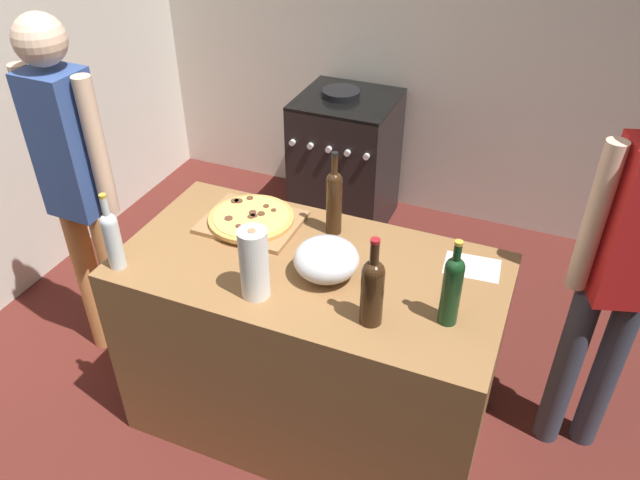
{
  "coord_description": "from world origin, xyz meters",
  "views": [
    {
      "loc": [
        0.84,
        -0.97,
        2.35
      ],
      "look_at": [
        0.07,
        0.88,
        0.94
      ],
      "focal_mm": 35.06,
      "sensor_mm": 36.0,
      "label": 1
    }
  ],
  "objects_px": {
    "stove": "(345,161)",
    "pizza": "(251,218)",
    "wine_bottle_green": "(334,199)",
    "mixing_bowl": "(326,259)",
    "wine_bottle_dark": "(452,287)",
    "wine_bottle_clear": "(372,288)",
    "wine_bottle_amber": "(112,237)",
    "paper_towel_roll": "(254,264)",
    "person_in_red": "(622,266)",
    "person_in_stripes": "(76,180)"
  },
  "relations": [
    {
      "from": "stove",
      "to": "pizza",
      "type": "bearing_deg",
      "value": -85.47
    },
    {
      "from": "wine_bottle_green",
      "to": "stove",
      "type": "distance_m",
      "value": 1.57
    },
    {
      "from": "mixing_bowl",
      "to": "wine_bottle_dark",
      "type": "bearing_deg",
      "value": -8.42
    },
    {
      "from": "wine_bottle_clear",
      "to": "wine_bottle_dark",
      "type": "bearing_deg",
      "value": 22.87
    },
    {
      "from": "wine_bottle_amber",
      "to": "mixing_bowl",
      "type": "bearing_deg",
      "value": 18.25
    },
    {
      "from": "wine_bottle_dark",
      "to": "stove",
      "type": "relative_size",
      "value": 0.37
    },
    {
      "from": "mixing_bowl",
      "to": "wine_bottle_green",
      "type": "xyz_separation_m",
      "value": [
        -0.08,
        0.28,
        0.08
      ]
    },
    {
      "from": "wine_bottle_dark",
      "to": "paper_towel_roll",
      "type": "bearing_deg",
      "value": -169.44
    },
    {
      "from": "wine_bottle_dark",
      "to": "person_in_red",
      "type": "relative_size",
      "value": 0.2
    },
    {
      "from": "stove",
      "to": "person_in_stripes",
      "type": "xyz_separation_m",
      "value": [
        -0.66,
        -1.59,
        0.56
      ]
    },
    {
      "from": "pizza",
      "to": "wine_bottle_amber",
      "type": "xyz_separation_m",
      "value": [
        -0.34,
        -0.45,
        0.1
      ]
    },
    {
      "from": "pizza",
      "to": "paper_towel_roll",
      "type": "xyz_separation_m",
      "value": [
        0.23,
        -0.4,
        0.11
      ]
    },
    {
      "from": "wine_bottle_clear",
      "to": "wine_bottle_amber",
      "type": "xyz_separation_m",
      "value": [
        -0.99,
        -0.08,
        -0.01
      ]
    },
    {
      "from": "wine_bottle_amber",
      "to": "person_in_red",
      "type": "xyz_separation_m",
      "value": [
        1.77,
        0.63,
        -0.06
      ]
    },
    {
      "from": "mixing_bowl",
      "to": "stove",
      "type": "height_order",
      "value": "mixing_bowl"
    },
    {
      "from": "wine_bottle_green",
      "to": "person_in_stripes",
      "type": "height_order",
      "value": "person_in_stripes"
    },
    {
      "from": "pizza",
      "to": "mixing_bowl",
      "type": "bearing_deg",
      "value": -25.64
    },
    {
      "from": "mixing_bowl",
      "to": "wine_bottle_amber",
      "type": "bearing_deg",
      "value": -161.75
    },
    {
      "from": "wine_bottle_green",
      "to": "wine_bottle_clear",
      "type": "height_order",
      "value": "wine_bottle_green"
    },
    {
      "from": "wine_bottle_green",
      "to": "mixing_bowl",
      "type": "bearing_deg",
      "value": -73.78
    },
    {
      "from": "pizza",
      "to": "person_in_red",
      "type": "height_order",
      "value": "person_in_red"
    },
    {
      "from": "person_in_red",
      "to": "mixing_bowl",
      "type": "bearing_deg",
      "value": -159.52
    },
    {
      "from": "pizza",
      "to": "wine_bottle_green",
      "type": "height_order",
      "value": "wine_bottle_green"
    },
    {
      "from": "stove",
      "to": "paper_towel_roll",
      "type": "bearing_deg",
      "value": -79.49
    },
    {
      "from": "wine_bottle_clear",
      "to": "person_in_stripes",
      "type": "bearing_deg",
      "value": 170.52
    },
    {
      "from": "wine_bottle_dark",
      "to": "pizza",
      "type": "bearing_deg",
      "value": 163.08
    },
    {
      "from": "wine_bottle_dark",
      "to": "mixing_bowl",
      "type": "bearing_deg",
      "value": 171.58
    },
    {
      "from": "paper_towel_roll",
      "to": "person_in_stripes",
      "type": "bearing_deg",
      "value": 165.41
    },
    {
      "from": "wine_bottle_clear",
      "to": "wine_bottle_amber",
      "type": "bearing_deg",
      "value": -175.52
    },
    {
      "from": "stove",
      "to": "person_in_stripes",
      "type": "distance_m",
      "value": 1.81
    },
    {
      "from": "pizza",
      "to": "paper_towel_roll",
      "type": "distance_m",
      "value": 0.47
    },
    {
      "from": "mixing_bowl",
      "to": "person_in_stripes",
      "type": "xyz_separation_m",
      "value": [
        -1.2,
        0.07,
        0.04
      ]
    },
    {
      "from": "pizza",
      "to": "wine_bottle_green",
      "type": "distance_m",
      "value": 0.37
    },
    {
      "from": "paper_towel_roll",
      "to": "person_in_red",
      "type": "relative_size",
      "value": 0.17
    },
    {
      "from": "pizza",
      "to": "wine_bottle_amber",
      "type": "height_order",
      "value": "wine_bottle_amber"
    },
    {
      "from": "wine_bottle_clear",
      "to": "stove",
      "type": "distance_m",
      "value": 2.07
    },
    {
      "from": "mixing_bowl",
      "to": "wine_bottle_amber",
      "type": "height_order",
      "value": "wine_bottle_amber"
    },
    {
      "from": "paper_towel_roll",
      "to": "wine_bottle_amber",
      "type": "distance_m",
      "value": 0.57
    },
    {
      "from": "person_in_stripes",
      "to": "wine_bottle_dark",
      "type": "bearing_deg",
      "value": -4.69
    },
    {
      "from": "pizza",
      "to": "wine_bottle_green",
      "type": "bearing_deg",
      "value": 13.34
    },
    {
      "from": "pizza",
      "to": "wine_bottle_amber",
      "type": "bearing_deg",
      "value": -126.6
    },
    {
      "from": "mixing_bowl",
      "to": "stove",
      "type": "bearing_deg",
      "value": 107.96
    },
    {
      "from": "wine_bottle_green",
      "to": "wine_bottle_amber",
      "type": "relative_size",
      "value": 1.14
    },
    {
      "from": "wine_bottle_clear",
      "to": "person_in_red",
      "type": "distance_m",
      "value": 0.95
    },
    {
      "from": "mixing_bowl",
      "to": "person_in_red",
      "type": "bearing_deg",
      "value": 20.48
    },
    {
      "from": "pizza",
      "to": "stove",
      "type": "xyz_separation_m",
      "value": [
        -0.12,
        1.46,
        -0.48
      ]
    },
    {
      "from": "wine_bottle_dark",
      "to": "person_in_stripes",
      "type": "relative_size",
      "value": 0.2
    },
    {
      "from": "pizza",
      "to": "mixing_bowl",
      "type": "height_order",
      "value": "mixing_bowl"
    },
    {
      "from": "pizza",
      "to": "wine_bottle_dark",
      "type": "xyz_separation_m",
      "value": [
        0.9,
        -0.27,
        0.12
      ]
    },
    {
      "from": "person_in_stripes",
      "to": "pizza",
      "type": "bearing_deg",
      "value": 9.88
    }
  ]
}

